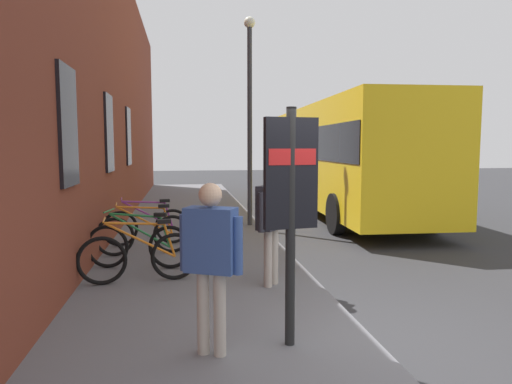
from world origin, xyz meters
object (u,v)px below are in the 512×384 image
(transit_info_sign, at_px, (291,189))
(bicycle_end_of_row, at_px, (139,245))
(bicycle_nearest_sign, at_px, (144,234))
(city_bus, at_px, (343,153))
(pedestrian_crossing_street, at_px, (211,251))
(bicycle_mid_rack, at_px, (140,256))
(pedestrian_by_facade, at_px, (271,215))
(street_lamp, at_px, (250,104))
(bicycle_far_end, at_px, (147,226))

(transit_info_sign, bearing_deg, bicycle_end_of_row, 28.63)
(bicycle_nearest_sign, xyz_separation_m, city_bus, (5.26, -5.71, 1.41))
(transit_info_sign, bearing_deg, city_bus, -22.33)
(city_bus, bearing_deg, pedestrian_crossing_street, 153.93)
(bicycle_mid_rack, height_order, pedestrian_by_facade, pedestrian_by_facade)
(street_lamp, bearing_deg, pedestrian_by_facade, 175.25)
(city_bus, relative_size, pedestrian_by_facade, 6.25)
(pedestrian_crossing_street, height_order, pedestrian_by_facade, pedestrian_by_facade)
(transit_info_sign, distance_m, pedestrian_crossing_street, 0.99)
(bicycle_nearest_sign, relative_size, pedestrian_crossing_street, 1.05)
(bicycle_nearest_sign, bearing_deg, city_bus, -47.34)
(transit_info_sign, bearing_deg, bicycle_far_end, 19.32)
(street_lamp, bearing_deg, bicycle_mid_rack, 153.87)
(bicycle_far_end, distance_m, pedestrian_by_facade, 3.76)
(bicycle_nearest_sign, distance_m, pedestrian_crossing_street, 4.55)
(bicycle_mid_rack, relative_size, transit_info_sign, 0.74)
(bicycle_nearest_sign, relative_size, transit_info_sign, 0.74)
(bicycle_far_end, distance_m, pedestrian_crossing_street, 5.38)
(pedestrian_by_facade, bearing_deg, street_lamp, -4.75)
(bicycle_nearest_sign, distance_m, street_lamp, 4.64)
(bicycle_end_of_row, distance_m, bicycle_far_end, 1.85)
(bicycle_end_of_row, xyz_separation_m, pedestrian_by_facade, (-1.27, -1.98, 0.64))
(bicycle_far_end, relative_size, pedestrian_crossing_street, 1.05)
(bicycle_mid_rack, height_order, bicycle_end_of_row, same)
(bicycle_mid_rack, xyz_separation_m, city_bus, (7.08, -5.63, 1.41))
(bicycle_mid_rack, xyz_separation_m, transit_info_sign, (-2.46, -1.71, 1.21))
(bicycle_mid_rack, bearing_deg, bicycle_far_end, 1.96)
(bicycle_far_end, bearing_deg, pedestrian_crossing_street, -169.23)
(bicycle_mid_rack, bearing_deg, city_bus, -38.49)
(bicycle_mid_rack, relative_size, pedestrian_crossing_street, 1.05)
(bicycle_end_of_row, xyz_separation_m, bicycle_far_end, (1.85, 0.01, -0.00))
(city_bus, bearing_deg, bicycle_far_end, 127.61)
(bicycle_nearest_sign, relative_size, pedestrian_by_facade, 1.04)
(transit_info_sign, relative_size, pedestrian_by_facade, 1.42)
(bicycle_mid_rack, xyz_separation_m, pedestrian_crossing_street, (-2.57, -0.91, 0.63))
(bicycle_end_of_row, height_order, bicycle_far_end, same)
(bicycle_nearest_sign, height_order, transit_info_sign, transit_info_sign)
(bicycle_nearest_sign, bearing_deg, bicycle_mid_rack, -177.56)
(bicycle_end_of_row, relative_size, street_lamp, 0.34)
(pedestrian_crossing_street, distance_m, street_lamp, 7.73)
(pedestrian_crossing_street, bearing_deg, bicycle_far_end, 10.77)
(bicycle_far_end, bearing_deg, bicycle_end_of_row, -179.73)
(bicycle_nearest_sign, bearing_deg, street_lamp, -39.41)
(bicycle_nearest_sign, distance_m, city_bus, 7.89)
(street_lamp, bearing_deg, bicycle_far_end, 130.62)
(pedestrian_by_facade, bearing_deg, bicycle_end_of_row, 57.30)
(bicycle_far_end, bearing_deg, bicycle_nearest_sign, -179.05)
(bicycle_mid_rack, distance_m, transit_info_sign, 3.23)
(bicycle_end_of_row, relative_size, pedestrian_crossing_street, 1.04)
(pedestrian_crossing_street, bearing_deg, street_lamp, -10.99)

